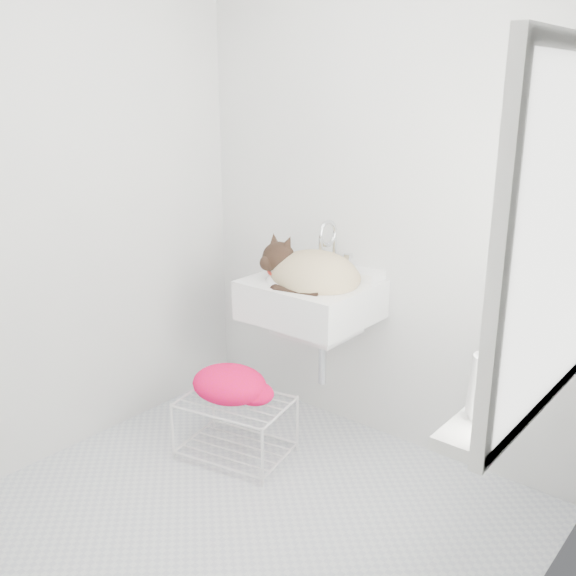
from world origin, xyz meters
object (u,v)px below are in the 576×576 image
Objects in this scene: wire_rack at (236,428)px; cat at (311,274)px; sink at (311,281)px; bottle_c at (530,374)px; bottle_b at (513,391)px; bottle_a at (483,418)px.

cat is at bearing 66.44° from wire_rack.
sink reaches higher than bottle_c.
sink reaches higher than bottle_b.
bottle_c is at bearing 90.00° from bottle_a.
bottle_b is 0.16m from bottle_c.
sink is 1.23× the size of cat.
cat is 0.85m from wire_rack.
bottle_b is (1.23, -0.56, 0.00)m from sink.
bottle_c reaches higher than wire_rack.
sink is at bearing 155.66° from bottle_b.
wire_rack is 2.21× the size of bottle_a.
bottle_c is at bearing 90.00° from bottle_b.
bottle_a is at bearing -90.00° from bottle_c.
sink is 3.78× the size of bottle_c.
cat is 1.44m from bottle_a.
wire_rack is 1.56m from bottle_b.
bottle_b is (1.39, -0.16, 0.70)m from wire_rack.
bottle_a reaches higher than wire_rack.
wire_rack is (-0.17, -0.38, -0.74)m from cat.
cat is (0.01, -0.02, 0.04)m from sink.
sink is 2.59× the size of bottle_a.
sink is at bearing 68.80° from wire_rack.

